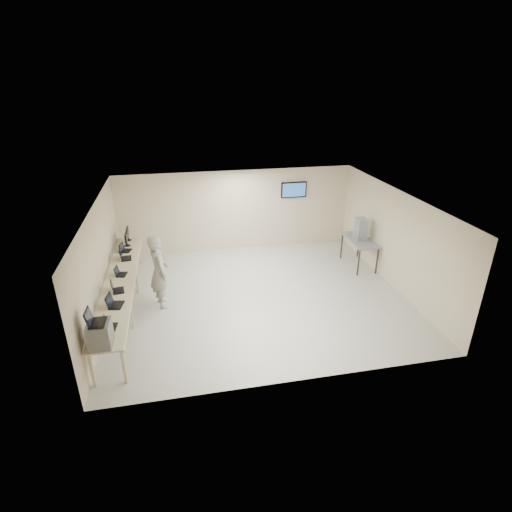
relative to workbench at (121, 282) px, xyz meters
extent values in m
cube|color=beige|center=(3.59, 0.00, -0.83)|extent=(8.00, 7.00, 0.01)
cube|color=white|center=(3.59, 0.00, 1.97)|extent=(8.00, 7.00, 0.01)
cube|color=beige|center=(3.59, 3.50, 0.57)|extent=(8.00, 0.01, 2.80)
cube|color=beige|center=(3.59, -3.50, 0.57)|extent=(8.00, 0.01, 2.80)
cube|color=beige|center=(-0.41, 0.00, 0.57)|extent=(0.01, 7.00, 2.80)
cube|color=beige|center=(7.59, 0.00, 0.57)|extent=(0.01, 7.00, 2.80)
cube|color=#2D2B2B|center=(5.59, 3.48, 1.22)|extent=(0.15, 0.04, 0.15)
cube|color=black|center=(5.59, 3.44, 1.22)|extent=(0.90, 0.06, 0.55)
cube|color=#295395|center=(5.59, 3.40, 1.22)|extent=(0.82, 0.01, 0.47)
cube|color=beige|center=(-0.01, 0.00, 0.05)|extent=(0.75, 6.00, 0.04)
cube|color=beige|center=(0.36, 0.00, 0.02)|extent=(0.02, 6.00, 0.06)
cube|color=beige|center=(-0.31, -2.85, -0.40)|extent=(0.06, 0.06, 0.86)
cube|color=beige|center=(0.29, -2.85, -0.40)|extent=(0.06, 0.06, 0.86)
cube|color=beige|center=(-0.31, -0.90, -0.40)|extent=(0.06, 0.06, 0.86)
cube|color=beige|center=(0.29, -0.90, -0.40)|extent=(0.06, 0.06, 0.86)
cube|color=beige|center=(-0.31, 0.90, -0.40)|extent=(0.06, 0.06, 0.86)
cube|color=beige|center=(0.29, 0.90, -0.40)|extent=(0.06, 0.06, 0.86)
cube|color=beige|center=(-0.31, 2.85, -0.40)|extent=(0.06, 0.06, 0.86)
cube|color=beige|center=(0.29, 2.85, -0.40)|extent=(0.06, 0.06, 0.86)
cube|color=slate|center=(-0.06, -2.75, 0.32)|extent=(0.43, 0.49, 0.50)
cube|color=black|center=(-0.06, -2.75, 0.59)|extent=(0.30, 0.41, 0.02)
cube|color=black|center=(-0.21, -2.75, 0.74)|extent=(0.09, 0.38, 0.28)
cube|color=black|center=(-0.19, -2.75, 0.74)|extent=(0.07, 0.33, 0.23)
cube|color=black|center=(0.04, -2.18, 0.08)|extent=(0.26, 0.34, 0.02)
cube|color=black|center=(-0.08, -2.18, 0.21)|extent=(0.09, 0.31, 0.23)
cube|color=black|center=(-0.07, -2.18, 0.21)|extent=(0.07, 0.27, 0.19)
cube|color=black|center=(0.05, -1.30, 0.09)|extent=(0.34, 0.43, 0.02)
cube|color=black|center=(-0.08, -1.30, 0.24)|extent=(0.14, 0.37, 0.27)
cube|color=black|center=(-0.07, -1.30, 0.24)|extent=(0.11, 0.32, 0.23)
cube|color=black|center=(0.03, -0.61, 0.08)|extent=(0.30, 0.39, 0.02)
cube|color=black|center=(-0.10, -0.61, 0.22)|extent=(0.12, 0.34, 0.25)
cube|color=black|center=(-0.09, -0.61, 0.22)|extent=(0.09, 0.29, 0.21)
cube|color=black|center=(0.02, 0.27, 0.08)|extent=(0.28, 0.35, 0.02)
cube|color=black|center=(-0.10, 0.27, 0.21)|extent=(0.11, 0.31, 0.23)
cube|color=black|center=(-0.08, 0.27, 0.21)|extent=(0.09, 0.27, 0.19)
cube|color=black|center=(0.04, 1.29, 0.09)|extent=(0.30, 0.40, 0.02)
cube|color=black|center=(-0.09, 1.29, 0.23)|extent=(0.10, 0.36, 0.27)
cube|color=black|center=(-0.08, 1.29, 0.23)|extent=(0.08, 0.32, 0.22)
cube|color=black|center=(0.00, 1.86, 0.08)|extent=(0.31, 0.38, 0.02)
cube|color=black|center=(-0.12, 1.86, 0.21)|extent=(0.14, 0.32, 0.23)
cube|color=black|center=(-0.10, 1.86, 0.21)|extent=(0.11, 0.27, 0.20)
cylinder|color=black|center=(-0.01, 2.27, 0.08)|extent=(0.18, 0.18, 0.01)
cube|color=black|center=(-0.01, 2.27, 0.16)|extent=(0.04, 0.03, 0.15)
cube|color=black|center=(-0.01, 2.27, 0.34)|extent=(0.05, 0.41, 0.28)
cube|color=black|center=(0.01, 2.27, 0.34)|extent=(0.00, 0.38, 0.24)
cylinder|color=black|center=(-0.01, 2.73, 0.08)|extent=(0.19, 0.19, 0.01)
cube|color=black|center=(-0.01, 2.73, 0.16)|extent=(0.04, 0.03, 0.15)
cube|color=black|center=(-0.01, 2.73, 0.35)|extent=(0.05, 0.42, 0.28)
cube|color=black|center=(0.01, 2.73, 0.35)|extent=(0.00, 0.38, 0.24)
imported|color=gray|center=(0.98, 0.07, 0.18)|extent=(0.65, 0.83, 2.00)
cube|color=gray|center=(7.19, 1.30, 0.07)|extent=(0.71, 1.52, 0.04)
cube|color=#2D2B2B|center=(6.88, 0.63, -0.39)|extent=(0.04, 0.04, 0.87)
cube|color=#2D2B2B|center=(6.88, 1.96, -0.39)|extent=(0.04, 0.04, 0.87)
cube|color=#2D2B2B|center=(7.49, 0.63, -0.39)|extent=(0.04, 0.04, 0.87)
cube|color=#2D2B2B|center=(7.49, 1.96, -0.39)|extent=(0.04, 0.04, 0.87)
cube|color=#939DA9|center=(7.17, 1.30, 0.17)|extent=(0.33, 0.37, 0.18)
cube|color=#939DA9|center=(7.17, 1.30, 0.35)|extent=(0.33, 0.37, 0.18)
cube|color=#939DA9|center=(7.17, 1.30, 0.53)|extent=(0.33, 0.37, 0.18)
cube|color=#939DA9|center=(7.17, 1.30, 0.70)|extent=(0.33, 0.37, 0.18)
camera|label=1|loc=(1.60, -9.54, 4.83)|focal=28.00mm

